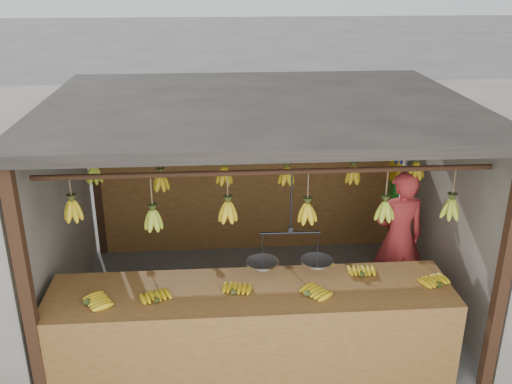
{
  "coord_description": "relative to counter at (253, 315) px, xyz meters",
  "views": [
    {
      "loc": [
        -0.44,
        -5.61,
        3.66
      ],
      "look_at": [
        0.0,
        0.3,
        1.3
      ],
      "focal_mm": 40.0,
      "sensor_mm": 36.0,
      "label": 1
    }
  ],
  "objects": [
    {
      "name": "counter",
      "position": [
        0.0,
        0.0,
        0.0
      ],
      "size": [
        3.73,
        0.85,
        0.96
      ],
      "color": "brown",
      "rests_on": "ground"
    },
    {
      "name": "stall",
      "position": [
        0.14,
        1.57,
        1.26
      ],
      "size": [
        4.3,
        3.3,
        2.4
      ],
      "color": "black",
      "rests_on": "ground"
    },
    {
      "name": "ground",
      "position": [
        0.14,
        1.24,
        -0.71
      ],
      "size": [
        80.0,
        80.0,
        0.0
      ],
      "primitive_type": "plane",
      "color": "#5B5B57"
    },
    {
      "name": "vendor",
      "position": [
        1.74,
        1.29,
        0.08
      ],
      "size": [
        0.61,
        0.43,
        1.59
      ],
      "primitive_type": "imported",
      "rotation": [
        0.0,
        0.0,
        3.23
      ],
      "color": "#BF3333",
      "rests_on": "ground"
    },
    {
      "name": "balance_scale",
      "position": [
        0.36,
        0.24,
        0.45
      ],
      "size": [
        0.8,
        0.31,
        0.9
      ],
      "color": "black",
      "rests_on": "ground"
    },
    {
      "name": "hanging_bananas",
      "position": [
        0.15,
        1.24,
        0.91
      ],
      "size": [
        3.58,
        2.21,
        0.4
      ],
      "color": "#BA9813",
      "rests_on": "ground"
    },
    {
      "name": "bag_bundles",
      "position": [
        2.08,
        2.59,
        0.27
      ],
      "size": [
        0.08,
        0.26,
        1.25
      ],
      "color": "#1426BF",
      "rests_on": "ground"
    }
  ]
}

